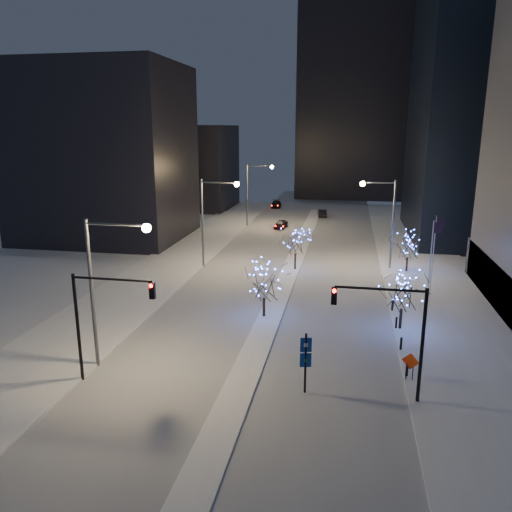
% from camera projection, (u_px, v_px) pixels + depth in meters
% --- Properties ---
extents(ground, '(160.00, 160.00, 0.00)m').
position_uv_depth(ground, '(237.00, 395.00, 29.82)').
color(ground, white).
rests_on(ground, ground).
extents(road, '(20.00, 130.00, 0.02)m').
position_uv_depth(road, '(297.00, 254.00, 63.14)').
color(road, '#B3B7C2').
rests_on(road, ground).
extents(median, '(2.00, 80.00, 0.15)m').
position_uv_depth(median, '(293.00, 264.00, 58.36)').
color(median, white).
rests_on(median, ground).
extents(east_sidewalk, '(10.00, 90.00, 0.15)m').
position_uv_depth(east_sidewalk, '(442.00, 299.00, 46.18)').
color(east_sidewalk, white).
rests_on(east_sidewalk, ground).
extents(west_sidewalk, '(8.00, 90.00, 0.15)m').
position_uv_depth(west_sidewalk, '(147.00, 282.00, 51.33)').
color(west_sidewalk, white).
rests_on(west_sidewalk, ground).
extents(filler_west_near, '(22.00, 18.00, 24.00)m').
position_uv_depth(filler_west_near, '(104.00, 154.00, 69.89)').
color(filler_west_near, black).
rests_on(filler_west_near, ground).
extents(filler_west_far, '(18.00, 16.00, 16.00)m').
position_uv_depth(filler_west_far, '(186.00, 167.00, 99.10)').
color(filler_west_far, black).
rests_on(filler_west_far, ground).
extents(horizon_block, '(24.00, 14.00, 42.00)m').
position_uv_depth(horizon_block, '(353.00, 103.00, 111.13)').
color(horizon_block, black).
rests_on(horizon_block, ground).
extents(street_lamp_w_near, '(4.40, 0.56, 10.00)m').
position_uv_depth(street_lamp_w_near, '(106.00, 273.00, 31.69)').
color(street_lamp_w_near, '#595E66').
rests_on(street_lamp_w_near, ground).
extents(street_lamp_w_mid, '(4.40, 0.56, 10.00)m').
position_uv_depth(street_lamp_w_mid, '(211.00, 211.00, 55.50)').
color(street_lamp_w_mid, '#595E66').
rests_on(street_lamp_w_mid, ground).
extents(street_lamp_w_far, '(4.40, 0.56, 10.00)m').
position_uv_depth(street_lamp_w_far, '(253.00, 186.00, 79.30)').
color(street_lamp_w_far, '#595E66').
rests_on(street_lamp_w_far, ground).
extents(street_lamp_east, '(3.90, 0.56, 10.00)m').
position_uv_depth(street_lamp_east, '(385.00, 212.00, 54.99)').
color(street_lamp_east, '#595E66').
rests_on(street_lamp_east, ground).
extents(traffic_signal_west, '(5.26, 0.43, 7.00)m').
position_uv_depth(traffic_signal_west, '(100.00, 311.00, 30.13)').
color(traffic_signal_west, black).
rests_on(traffic_signal_west, ground).
extents(traffic_signal_east, '(5.26, 0.43, 7.00)m').
position_uv_depth(traffic_signal_east, '(395.00, 325.00, 27.99)').
color(traffic_signal_east, black).
rests_on(traffic_signal_east, ground).
extents(flagpoles, '(1.35, 2.60, 8.00)m').
position_uv_depth(flagpoles, '(433.00, 257.00, 42.67)').
color(flagpoles, silver).
rests_on(flagpoles, east_sidewalk).
extents(bollards, '(0.16, 12.16, 0.90)m').
position_uv_depth(bollards, '(399.00, 333.00, 37.38)').
color(bollards, black).
rests_on(bollards, east_sidewalk).
extents(car_near, '(2.01, 4.06, 1.33)m').
position_uv_depth(car_near, '(281.00, 224.00, 79.29)').
color(car_near, black).
rests_on(car_near, ground).
extents(car_mid, '(1.87, 4.25, 1.36)m').
position_uv_depth(car_mid, '(322.00, 213.00, 89.37)').
color(car_mid, black).
rests_on(car_mid, ground).
extents(car_far, '(2.31, 4.82, 1.36)m').
position_uv_depth(car_far, '(276.00, 204.00, 99.86)').
color(car_far, black).
rests_on(car_far, ground).
extents(holiday_tree_median_near, '(4.18, 4.18, 4.55)m').
position_uv_depth(holiday_tree_median_near, '(264.00, 283.00, 41.16)').
color(holiday_tree_median_near, black).
rests_on(holiday_tree_median_near, median).
extents(holiday_tree_median_far, '(4.44, 4.44, 4.62)m').
position_uv_depth(holiday_tree_median_far, '(296.00, 242.00, 55.11)').
color(holiday_tree_median_far, black).
rests_on(holiday_tree_median_far, median).
extents(holiday_tree_plaza_near, '(4.70, 4.70, 4.78)m').
position_uv_depth(holiday_tree_plaza_near, '(403.00, 291.00, 38.61)').
color(holiday_tree_plaza_near, black).
rests_on(holiday_tree_plaza_near, east_sidewalk).
extents(holiday_tree_plaza_far, '(4.32, 4.32, 4.49)m').
position_uv_depth(holiday_tree_plaza_far, '(408.00, 246.00, 54.38)').
color(holiday_tree_plaza_far, black).
rests_on(holiday_tree_plaza_far, east_sidewalk).
extents(wayfinding_sign, '(0.68, 0.23, 3.83)m').
position_uv_depth(wayfinding_sign, '(306.00, 357.00, 29.48)').
color(wayfinding_sign, black).
rests_on(wayfinding_sign, ground).
extents(construction_sign, '(1.02, 0.48, 1.81)m').
position_uv_depth(construction_sign, '(410.00, 364.00, 31.03)').
color(construction_sign, black).
rests_on(construction_sign, east_sidewalk).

